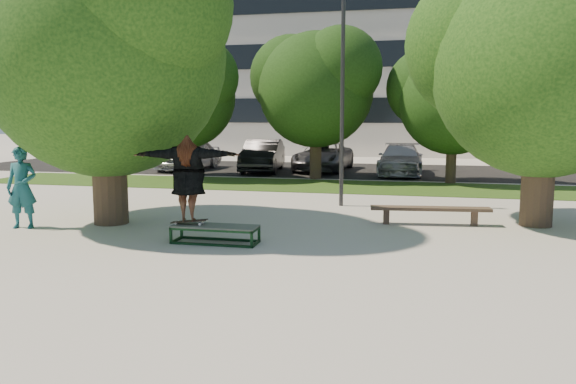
% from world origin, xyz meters
% --- Properties ---
extents(ground, '(120.00, 120.00, 0.00)m').
position_xyz_m(ground, '(0.00, 0.00, 0.00)').
color(ground, '#ADA99F').
rests_on(ground, ground).
extents(grass_strip, '(30.00, 4.00, 0.02)m').
position_xyz_m(grass_strip, '(1.00, 9.50, 0.01)').
color(grass_strip, '#264714').
rests_on(grass_strip, ground).
extents(asphalt_strip, '(40.00, 8.00, 0.01)m').
position_xyz_m(asphalt_strip, '(0.00, 16.00, 0.01)').
color(asphalt_strip, black).
rests_on(asphalt_strip, ground).
extents(tree_left, '(6.96, 5.95, 7.12)m').
position_xyz_m(tree_left, '(-4.29, 1.09, 4.42)').
color(tree_left, '#38281E').
rests_on(tree_left, ground).
extents(tree_right, '(6.24, 5.33, 6.51)m').
position_xyz_m(tree_right, '(5.92, 3.08, 4.09)').
color(tree_right, '#38281E').
rests_on(tree_right, ground).
extents(bg_tree_left, '(5.28, 4.51, 5.77)m').
position_xyz_m(bg_tree_left, '(-6.57, 11.07, 3.73)').
color(bg_tree_left, '#38281E').
rests_on(bg_tree_left, ground).
extents(bg_tree_mid, '(5.76, 4.92, 6.24)m').
position_xyz_m(bg_tree_mid, '(-1.08, 12.08, 4.02)').
color(bg_tree_mid, '#38281E').
rests_on(bg_tree_mid, ground).
extents(bg_tree_right, '(5.04, 4.31, 5.43)m').
position_xyz_m(bg_tree_right, '(4.43, 11.57, 3.49)').
color(bg_tree_right, '#38281E').
rests_on(bg_tree_right, ground).
extents(lamppost, '(0.25, 0.15, 6.11)m').
position_xyz_m(lamppost, '(1.00, 5.00, 3.15)').
color(lamppost, '#2D2D30').
rests_on(lamppost, ground).
extents(office_building, '(30.00, 14.12, 16.00)m').
position_xyz_m(office_building, '(-2.00, 31.98, 8.00)').
color(office_building, beige).
rests_on(office_building, ground).
extents(grind_box, '(1.80, 0.60, 0.38)m').
position_xyz_m(grind_box, '(-0.93, -0.50, 0.19)').
color(grind_box, black).
rests_on(grind_box, ground).
extents(skater_rig, '(2.28, 0.96, 1.88)m').
position_xyz_m(skater_rig, '(-1.51, -0.50, 1.35)').
color(skater_rig, white).
rests_on(skater_rig, grind_box).
extents(bystander, '(0.79, 0.61, 1.94)m').
position_xyz_m(bystander, '(-5.92, 0.02, 0.97)').
color(bystander, '#175059').
rests_on(bystander, ground).
extents(bench, '(2.90, 0.69, 0.44)m').
position_xyz_m(bench, '(3.50, 2.54, 0.37)').
color(bench, '#4D3C2E').
rests_on(bench, ground).
extents(car_silver_a, '(2.28, 4.53, 1.48)m').
position_xyz_m(car_silver_a, '(-7.74, 14.44, 0.74)').
color(car_silver_a, silver).
rests_on(car_silver_a, asphalt_strip).
extents(car_dark, '(2.15, 4.79, 1.53)m').
position_xyz_m(car_dark, '(-3.97, 14.38, 0.76)').
color(car_dark, black).
rests_on(car_dark, asphalt_strip).
extents(car_grey, '(2.55, 5.07, 1.38)m').
position_xyz_m(car_grey, '(-1.21, 15.41, 0.69)').
color(car_grey, '#5B5B60').
rests_on(car_grey, asphalt_strip).
extents(car_silver_b, '(1.95, 4.76, 1.38)m').
position_xyz_m(car_silver_b, '(2.48, 14.49, 0.69)').
color(car_silver_b, '#B0B0B5').
rests_on(car_silver_b, asphalt_strip).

